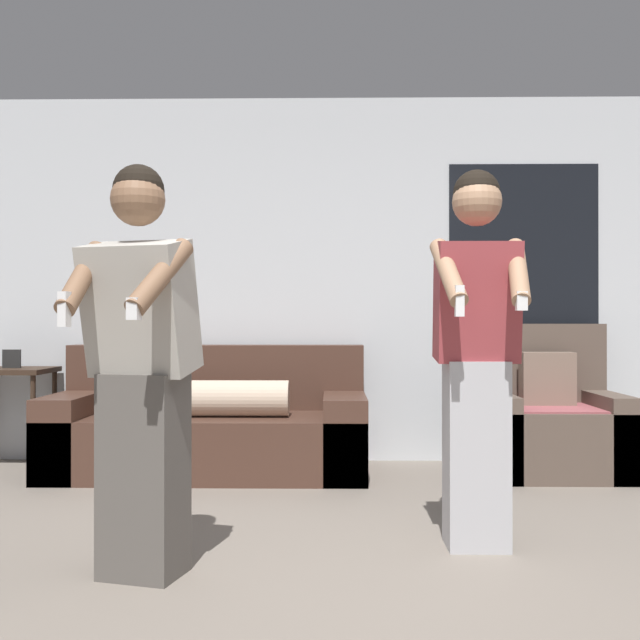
% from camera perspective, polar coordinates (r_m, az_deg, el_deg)
% --- Properties ---
extents(ground_plane, '(14.00, 14.00, 0.00)m').
position_cam_1_polar(ground_plane, '(2.64, 4.04, -23.04)').
color(ground_plane, slate).
extents(wall_back, '(6.72, 0.07, 2.70)m').
position_cam_1_polar(wall_back, '(5.60, 2.48, 3.16)').
color(wall_back, silver).
rests_on(wall_back, ground_plane).
extents(couch, '(2.12, 0.90, 0.86)m').
position_cam_1_polar(couch, '(5.23, -8.38, -8.16)').
color(couch, '#472D23').
rests_on(couch, ground_plane).
extents(armchair, '(0.92, 0.81, 1.02)m').
position_cam_1_polar(armchair, '(5.39, 16.96, -7.52)').
color(armchair, brown).
rests_on(armchair, ground_plane).
extents(side_table, '(0.55, 0.48, 0.85)m').
position_cam_1_polar(side_table, '(5.78, -22.47, -4.43)').
color(side_table, '#332319').
rests_on(side_table, ground_plane).
extents(person_left, '(0.50, 0.57, 1.66)m').
position_cam_1_polar(person_left, '(3.09, -13.50, -3.55)').
color(person_left, '#56514C').
rests_on(person_left, ground_plane).
extents(person_right, '(0.43, 0.47, 1.72)m').
position_cam_1_polar(person_right, '(3.48, 11.85, -2.31)').
color(person_right, '#B2B2B7').
rests_on(person_right, ground_plane).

